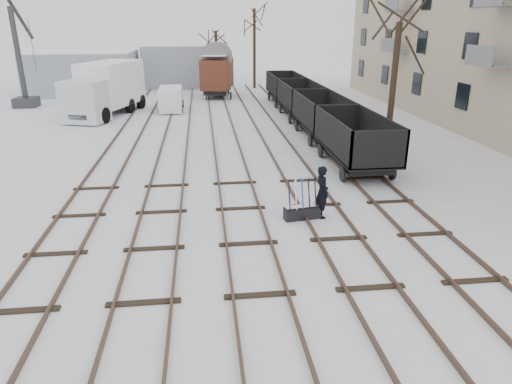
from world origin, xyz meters
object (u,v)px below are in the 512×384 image
Objects in this scene: freight_wagon_a at (354,148)px; panel_van at (171,99)px; lorry at (106,89)px; crane at (23,78)px; ground_frame at (302,211)px; worker at (322,192)px; box_van_wagon at (217,72)px.

freight_wagon_a reaches higher than panel_van.
lorry is 2.16× the size of panel_van.
lorry is (-14.54, 15.49, 1.05)m from freight_wagon_a.
crane is at bearing 137.46° from freight_wagon_a.
ground_frame is at bearing -123.29° from freight_wagon_a.
worker is at bearing -1.47° from ground_frame.
crane reaches higher than freight_wagon_a.
worker is 0.31× the size of freight_wagon_a.
box_van_wagon is 1.34× the size of panel_van.
freight_wagon_a is 21.26m from lorry.
panel_van is at bearing 120.11° from freight_wagon_a.
freight_wagon_a is at bearing -37.29° from worker.
panel_van is at bearing -16.45° from crane.
freight_wagon_a is at bearing -60.82° from panel_van.
ground_frame is at bearing -76.30° from panel_van.
box_van_wagon reaches higher than lorry.
ground_frame is at bearing -45.95° from lorry.
freight_wagon_a is at bearing 47.64° from ground_frame.
worker is 29.75m from box_van_wagon.
ground_frame is at bearing 88.59° from worker.
ground_frame is 23.57m from panel_van.
lorry is at bearing 133.19° from freight_wagon_a.
ground_frame is 29.83m from box_van_wagon.
freight_wagon_a reaches higher than ground_frame.
ground_frame is 23.95m from lorry.
crane is (-22.15, 20.32, 1.39)m from freight_wagon_a.
panel_van is (-4.07, -6.91, -1.35)m from box_van_wagon.
freight_wagon_a is at bearing -65.48° from box_van_wagon.
crane reaches higher than panel_van.
ground_frame is 0.16× the size of lorry.
crane is (-19.04, 26.10, 1.40)m from worker.
worker is 0.22× the size of crane.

